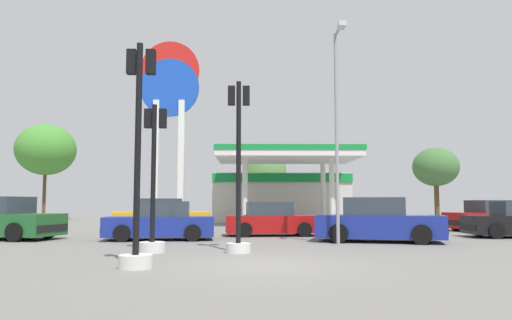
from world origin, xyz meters
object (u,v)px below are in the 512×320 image
at_px(car_2, 160,222).
at_px(car_6, 272,221).
at_px(tree_0, 46,150).
at_px(traffic_signal_0, 137,185).
at_px(tree_1, 264,171).
at_px(car_0, 0,220).
at_px(tree_2, 436,167).
at_px(car_5, 490,217).
at_px(station_pole_sign, 169,107).
at_px(car_4, 378,222).
at_px(traffic_signal_2, 153,201).
at_px(car_3, 161,217).
at_px(traffic_signal_1, 238,186).
at_px(corner_streetlamp, 337,116).

height_order(car_2, car_6, car_2).
bearing_deg(tree_0, car_6, -45.93).
distance_m(traffic_signal_0, tree_1, 28.66).
relative_size(car_0, tree_2, 0.83).
height_order(car_0, car_5, car_0).
bearing_deg(traffic_signal_0, station_pole_sign, 97.76).
height_order(car_2, car_5, car_5).
height_order(car_4, traffic_signal_2, traffic_signal_2).
xyz_separation_m(car_3, traffic_signal_1, (3.95, -9.44, 1.19)).
xyz_separation_m(traffic_signal_1, traffic_signal_2, (-2.48, 0.07, -0.44)).
bearing_deg(station_pole_sign, car_4, -55.56).
height_order(car_2, traffic_signal_1, traffic_signal_1).
bearing_deg(tree_0, corner_streetlamp, -49.01).
xyz_separation_m(traffic_signal_0, traffic_signal_1, (2.18, 3.26, 0.09)).
distance_m(tree_0, corner_streetlamp, 29.78).
height_order(traffic_signal_0, corner_streetlamp, corner_streetlamp).
relative_size(car_3, traffic_signal_1, 0.96).
xyz_separation_m(car_2, tree_0, (-13.04, 20.27, 5.00)).
height_order(car_4, car_6, car_4).
xyz_separation_m(car_2, car_3, (-0.85, 4.77, 0.06)).
height_order(station_pole_sign, car_6, station_pole_sign).
bearing_deg(traffic_signal_0, car_2, 96.61).
height_order(car_3, tree_1, tree_1).
xyz_separation_m(car_5, traffic_signal_1, (-12.47, -10.28, 1.23)).
xyz_separation_m(traffic_signal_0, tree_2, (18.04, 29.05, 2.51)).
xyz_separation_m(car_0, corner_streetlamp, (12.79, -2.57, 3.69)).
relative_size(tree_0, tree_1, 1.37).
relative_size(traffic_signal_0, tree_0, 0.65).
bearing_deg(tree_0, car_0, -71.31).
xyz_separation_m(car_6, tree_0, (-17.43, 18.01, 5.01)).
relative_size(car_4, traffic_signal_2, 1.12).
distance_m(car_4, traffic_signal_0, 10.08).
xyz_separation_m(car_5, traffic_signal_0, (-14.65, -13.54, 1.14)).
distance_m(car_5, tree_2, 16.29).
relative_size(station_pole_sign, car_2, 2.93).
bearing_deg(tree_2, tree_1, -177.16).
xyz_separation_m(car_4, car_5, (7.43, 6.59, -0.03)).
xyz_separation_m(car_0, car_2, (6.31, -0.39, -0.08)).
xyz_separation_m(traffic_signal_1, tree_0, (-16.14, 24.94, 3.74)).
bearing_deg(corner_streetlamp, traffic_signal_0, -134.04).
relative_size(car_4, tree_1, 0.86).
distance_m(car_6, tree_2, 24.11).
bearing_deg(traffic_signal_0, tree_2, 58.16).
height_order(traffic_signal_2, tree_1, tree_1).
relative_size(car_6, traffic_signal_1, 0.83).
height_order(car_2, corner_streetlamp, corner_streetlamp).
distance_m(car_5, corner_streetlamp, 12.55).
distance_m(car_3, car_4, 10.67).
bearing_deg(car_6, car_3, 154.45).
distance_m(car_0, tree_0, 21.56).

